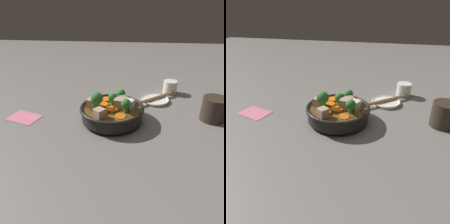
% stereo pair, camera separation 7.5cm
% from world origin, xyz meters
% --- Properties ---
extents(ground_plane, '(3.00, 3.00, 0.00)m').
position_xyz_m(ground_plane, '(0.00, 0.00, 0.00)').
color(ground_plane, slate).
extents(stirfry_bowl, '(0.22, 0.22, 0.11)m').
position_xyz_m(stirfry_bowl, '(0.00, 0.00, 0.04)').
color(stirfry_bowl, black).
rests_on(stirfry_bowl, ground_plane).
extents(side_saucer, '(0.11, 0.11, 0.01)m').
position_xyz_m(side_saucer, '(0.16, 0.18, 0.01)').
color(side_saucer, white).
rests_on(side_saucer, ground_plane).
extents(tea_cup, '(0.06, 0.06, 0.06)m').
position_xyz_m(tea_cup, '(0.23, 0.27, 0.03)').
color(tea_cup, white).
rests_on(tea_cup, ground_plane).
extents(dark_mug, '(0.11, 0.08, 0.08)m').
position_xyz_m(dark_mug, '(0.35, 0.04, 0.04)').
color(dark_mug, '#33281E').
rests_on(dark_mug, ground_plane).
extents(napkin, '(0.13, 0.11, 0.00)m').
position_xyz_m(napkin, '(-0.32, -0.01, 0.00)').
color(napkin, '#D16B84').
rests_on(napkin, ground_plane).
extents(chopsticks_pair, '(0.18, 0.15, 0.01)m').
position_xyz_m(chopsticks_pair, '(0.16, 0.18, 0.02)').
color(chopsticks_pair, olive).
rests_on(chopsticks_pair, side_saucer).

